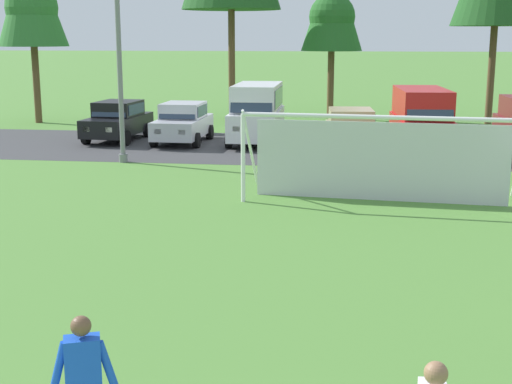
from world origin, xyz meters
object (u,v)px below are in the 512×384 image
at_px(soccer_goal, 379,156).
at_px(parked_car_slot_far_left, 118,121).
at_px(parked_car_slot_left, 183,123).
at_px(parked_car_slot_center_right, 422,119).
at_px(parked_car_slot_center_left, 257,112).
at_px(street_lamp, 125,63).
at_px(parked_car_slot_center, 351,131).

xyz_separation_m(soccer_goal, parked_car_slot_far_left, (-10.95, 10.59, -0.42)).
distance_m(parked_car_slot_left, parked_car_slot_center_right, 9.99).
bearing_deg(parked_car_slot_center_left, street_lamp, -127.41).
bearing_deg(soccer_goal, street_lamp, 149.19).
distance_m(parked_car_slot_left, parked_car_slot_center, 7.37).
relative_size(soccer_goal, parked_car_slot_center, 1.75).
bearing_deg(street_lamp, parked_car_slot_left, 80.00).
bearing_deg(street_lamp, parked_car_slot_center, 21.69).
height_order(parked_car_slot_center_left, parked_car_slot_center_right, same).
height_order(soccer_goal, parked_car_slot_center, soccer_goal).
bearing_deg(parked_car_slot_far_left, parked_car_slot_center_left, -0.29).
bearing_deg(parked_car_slot_center_left, parked_car_slot_center_right, -15.21).
relative_size(parked_car_slot_far_left, street_lamp, 0.63).
bearing_deg(parked_car_slot_center_right, parked_car_slot_center_left, 164.79).
height_order(soccer_goal, street_lamp, street_lamp).
distance_m(parked_car_slot_far_left, parked_car_slot_left, 3.03).
height_order(parked_car_slot_center_left, street_lamp, street_lamp).
relative_size(parked_car_slot_left, street_lamp, 0.62).
height_order(parked_car_slot_far_left, parked_car_slot_center, same).
bearing_deg(parked_car_slot_far_left, soccer_goal, -44.03).
height_order(parked_car_slot_far_left, parked_car_slot_left, same).
distance_m(parked_car_slot_far_left, street_lamp, 6.33).
bearing_deg(parked_car_slot_center, parked_car_slot_far_left, 168.15).
relative_size(parked_car_slot_center_left, parked_car_slot_center, 1.12).
relative_size(soccer_goal, parked_car_slot_center_right, 1.54).
height_order(soccer_goal, parked_car_slot_left, soccer_goal).
bearing_deg(parked_car_slot_left, parked_car_slot_center_left, 5.70).
relative_size(parked_car_slot_far_left, parked_car_slot_center_left, 0.90).
relative_size(parked_car_slot_center, parked_car_slot_center_right, 0.88).
bearing_deg(parked_car_slot_far_left, parked_car_slot_center_right, -8.18).
bearing_deg(parked_car_slot_center, parked_car_slot_left, 166.00).
height_order(parked_car_slot_center, parked_car_slot_center_right, parked_car_slot_center_right).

